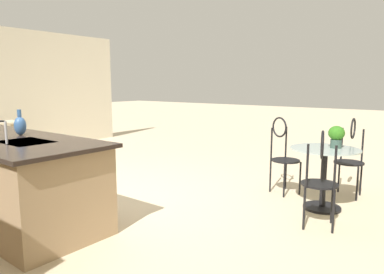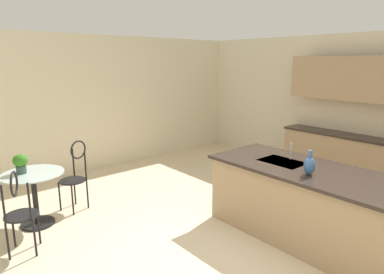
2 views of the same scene
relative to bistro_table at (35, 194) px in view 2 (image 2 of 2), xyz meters
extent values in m
plane|color=beige|center=(2.43, 1.62, -0.45)|extent=(40.00, 40.00, 0.00)
cube|color=beige|center=(-1.83, 1.62, 0.90)|extent=(0.12, 7.80, 2.70)
cube|color=tan|center=(2.73, 2.47, -0.01)|extent=(2.70, 0.96, 0.88)
cube|color=#2D231E|center=(2.73, 2.47, 0.45)|extent=(2.80, 1.06, 0.04)
cube|color=#B2B5BA|center=(2.18, 2.47, 0.46)|extent=(0.56, 0.40, 0.03)
cube|color=tan|center=(2.03, 4.82, -0.01)|extent=(2.40, 0.60, 0.88)
cube|color=#2D231E|center=(2.03, 4.82, 0.45)|extent=(2.44, 0.64, 0.04)
cube|color=beige|center=(2.03, 4.98, 0.77)|extent=(2.40, 0.04, 0.60)
cube|color=tan|center=(2.03, 4.80, 1.45)|extent=(2.40, 0.36, 0.76)
cylinder|color=black|center=(0.00, 0.00, -0.43)|extent=(0.44, 0.44, 0.03)
cylinder|color=black|center=(0.00, 0.00, -0.07)|extent=(0.07, 0.07, 0.69)
cylinder|color=#B2C6C1|center=(0.00, 0.00, 0.29)|extent=(0.80, 0.80, 0.01)
cylinder|color=black|center=(0.04, 0.49, -0.22)|extent=(0.03, 0.03, 0.45)
cylinder|color=black|center=(-0.23, 0.39, -0.22)|extent=(0.03, 0.03, 0.45)
cylinder|color=black|center=(-0.05, 0.75, -0.22)|extent=(0.03, 0.03, 0.45)
cylinder|color=black|center=(-0.32, 0.66, -0.22)|extent=(0.03, 0.03, 0.45)
cylinder|color=black|center=(-0.14, 0.57, 0.01)|extent=(0.48, 0.48, 0.02)
cylinder|color=black|center=(-0.07, 0.76, 0.23)|extent=(0.03, 0.03, 0.45)
cylinder|color=black|center=(-0.31, 0.67, 0.23)|extent=(0.03, 0.03, 0.45)
torus|color=black|center=(-0.19, 0.71, 0.45)|extent=(0.12, 0.28, 0.28)
cylinder|color=black|center=(0.43, -0.38, -0.22)|extent=(0.03, 0.03, 0.45)
cylinder|color=black|center=(0.54, -0.13, -0.22)|extent=(0.03, 0.03, 0.45)
cylinder|color=black|center=(0.68, -0.50, -0.22)|extent=(0.03, 0.03, 0.45)
cylinder|color=black|center=(0.80, -0.24, -0.22)|extent=(0.03, 0.03, 0.45)
cylinder|color=black|center=(0.61, -0.31, 0.01)|extent=(0.50, 0.50, 0.02)
cylinder|color=black|center=(0.70, -0.49, 0.23)|extent=(0.03, 0.03, 0.45)
cylinder|color=black|center=(0.80, -0.26, 0.23)|extent=(0.03, 0.03, 0.45)
torus|color=black|center=(0.75, -0.38, 0.45)|extent=(0.27, 0.14, 0.28)
cylinder|color=#B2B5BA|center=(2.18, 2.65, 0.58)|extent=(0.02, 0.02, 0.22)
cylinder|color=#385147|center=(-0.09, -0.11, 0.34)|extent=(0.13, 0.13, 0.10)
ellipsoid|color=#33781E|center=(-0.09, -0.11, 0.47)|extent=(0.19, 0.19, 0.17)
ellipsoid|color=#386099|center=(2.68, 2.27, 0.58)|extent=(0.13, 0.13, 0.21)
cylinder|color=#386099|center=(2.68, 2.27, 0.72)|extent=(0.04, 0.04, 0.08)
camera|label=1|loc=(-1.30, 4.21, 1.04)|focal=33.27mm
camera|label=2|loc=(4.58, -1.11, 1.75)|focal=31.23mm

